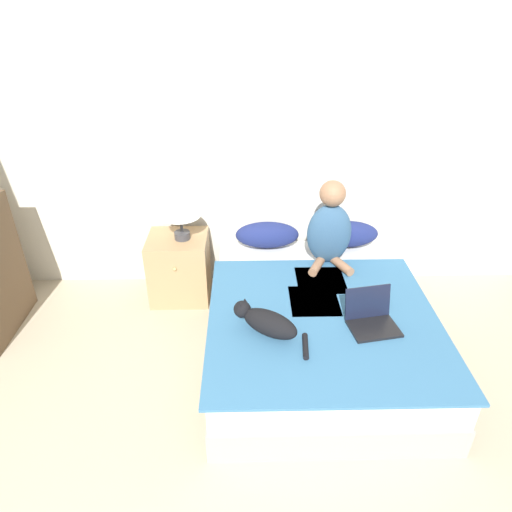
# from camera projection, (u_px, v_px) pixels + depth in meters

# --- Properties ---
(wall_back) EXTENTS (5.24, 0.05, 2.55)m
(wall_back) POSITION_uv_depth(u_px,v_px,m) (242.00, 145.00, 3.73)
(wall_back) COLOR beige
(wall_back) RESTS_ON ground_plane
(bed) EXTENTS (1.57, 1.93, 0.44)m
(bed) POSITION_uv_depth(u_px,v_px,m) (318.00, 326.00, 3.37)
(bed) COLOR #9E998E
(bed) RESTS_ON ground_plane
(pillow_near) EXTENTS (0.54, 0.23, 0.23)m
(pillow_near) POSITION_uv_depth(u_px,v_px,m) (267.00, 235.00, 3.91)
(pillow_near) COLOR navy
(pillow_near) RESTS_ON bed
(pillow_far) EXTENTS (0.54, 0.23, 0.23)m
(pillow_far) POSITION_uv_depth(u_px,v_px,m) (346.00, 234.00, 3.92)
(pillow_far) COLOR navy
(pillow_far) RESTS_ON bed
(person_sitting) EXTENTS (0.36, 0.35, 0.70)m
(person_sitting) POSITION_uv_depth(u_px,v_px,m) (330.00, 228.00, 3.59)
(person_sitting) COLOR #33567A
(person_sitting) RESTS_ON bed
(cat_tabby) EXTENTS (0.48, 0.44, 0.18)m
(cat_tabby) POSITION_uv_depth(u_px,v_px,m) (267.00, 322.00, 2.93)
(cat_tabby) COLOR black
(cat_tabby) RESTS_ON bed
(laptop_open) EXTENTS (0.36, 0.33, 0.24)m
(laptop_open) POSITION_uv_depth(u_px,v_px,m) (372.00, 319.00, 3.01)
(laptop_open) COLOR black
(laptop_open) RESTS_ON bed
(nightstand) EXTENTS (0.50, 0.47, 0.58)m
(nightstand) POSITION_uv_depth(u_px,v_px,m) (180.00, 267.00, 3.95)
(nightstand) COLOR tan
(nightstand) RESTS_ON ground_plane
(table_lamp) EXTENTS (0.33, 0.33, 0.41)m
(table_lamp) POSITION_uv_depth(u_px,v_px,m) (180.00, 205.00, 3.65)
(table_lamp) COLOR #38383D
(table_lamp) RESTS_ON nightstand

